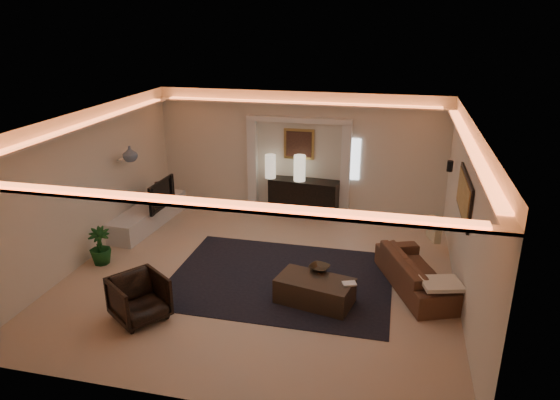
% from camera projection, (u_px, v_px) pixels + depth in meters
% --- Properties ---
extents(floor, '(7.00, 7.00, 0.00)m').
position_uv_depth(floor, '(263.00, 272.00, 9.59)').
color(floor, tan).
rests_on(floor, ground).
extents(ceiling, '(7.00, 7.00, 0.00)m').
position_uv_depth(ceiling, '(261.00, 120.00, 8.59)').
color(ceiling, white).
rests_on(ceiling, ground).
extents(wall_back, '(7.00, 0.00, 7.00)m').
position_uv_depth(wall_back, '(299.00, 152.00, 12.29)').
color(wall_back, beige).
rests_on(wall_back, ground).
extents(wall_front, '(7.00, 0.00, 7.00)m').
position_uv_depth(wall_front, '(183.00, 300.00, 5.89)').
color(wall_front, beige).
rests_on(wall_front, ground).
extents(wall_left, '(0.00, 7.00, 7.00)m').
position_uv_depth(wall_left, '(88.00, 186.00, 9.84)').
color(wall_left, beige).
rests_on(wall_left, ground).
extents(wall_right, '(0.00, 7.00, 7.00)m').
position_uv_depth(wall_right, '(467.00, 216.00, 8.34)').
color(wall_right, beige).
rests_on(wall_right, ground).
extents(cove_soffit, '(7.00, 7.00, 0.04)m').
position_uv_depth(cove_soffit, '(261.00, 136.00, 8.69)').
color(cove_soffit, silver).
rests_on(cove_soffit, ceiling).
extents(daylight_slit, '(0.25, 0.03, 1.00)m').
position_uv_depth(daylight_slit, '(355.00, 159.00, 12.02)').
color(daylight_slit, white).
rests_on(daylight_slit, wall_back).
extents(area_rug, '(4.00, 3.00, 0.01)m').
position_uv_depth(area_rug, '(281.00, 279.00, 9.32)').
color(area_rug, black).
rests_on(area_rug, ground).
extents(pilaster_left, '(0.22, 0.20, 2.20)m').
position_uv_depth(pilaster_left, '(253.00, 164.00, 12.57)').
color(pilaster_left, silver).
rests_on(pilaster_left, ground).
extents(pilaster_right, '(0.22, 0.20, 2.20)m').
position_uv_depth(pilaster_right, '(345.00, 170.00, 12.08)').
color(pilaster_right, silver).
rests_on(pilaster_right, ground).
extents(alcove_header, '(2.52, 0.20, 0.12)m').
position_uv_depth(alcove_header, '(299.00, 120.00, 11.93)').
color(alcove_header, silver).
rests_on(alcove_header, wall_back).
extents(painting_frame, '(0.74, 0.04, 0.74)m').
position_uv_depth(painting_frame, '(299.00, 144.00, 12.20)').
color(painting_frame, tan).
rests_on(painting_frame, wall_back).
extents(painting_canvas, '(0.62, 0.02, 0.62)m').
position_uv_depth(painting_canvas, '(299.00, 144.00, 12.17)').
color(painting_canvas, '#4C2D1E').
rests_on(painting_canvas, wall_back).
extents(art_panel_frame, '(0.04, 1.64, 0.74)m').
position_uv_depth(art_panel_frame, '(465.00, 196.00, 8.54)').
color(art_panel_frame, black).
rests_on(art_panel_frame, wall_right).
extents(art_panel_gold, '(0.02, 1.50, 0.62)m').
position_uv_depth(art_panel_gold, '(463.00, 196.00, 8.54)').
color(art_panel_gold, tan).
rests_on(art_panel_gold, wall_right).
extents(wall_sconce, '(0.12, 0.12, 0.22)m').
position_uv_depth(wall_sconce, '(450.00, 166.00, 10.30)').
color(wall_sconce, black).
rests_on(wall_sconce, wall_right).
extents(wall_niche, '(0.10, 0.55, 0.04)m').
position_uv_depth(wall_niche, '(126.00, 158.00, 11.04)').
color(wall_niche, silver).
rests_on(wall_niche, wall_left).
extents(console, '(1.73, 0.71, 0.84)m').
position_uv_depth(console, '(304.00, 196.00, 12.38)').
color(console, black).
rests_on(console, ground).
extents(lamp_left, '(0.33, 0.33, 0.58)m').
position_uv_depth(lamp_left, '(270.00, 167.00, 12.33)').
color(lamp_left, beige).
rests_on(lamp_left, console).
extents(lamp_right, '(0.31, 0.31, 0.63)m').
position_uv_depth(lamp_right, '(300.00, 170.00, 12.12)').
color(lamp_right, '#FCF4CE').
rests_on(lamp_right, console).
extents(media_ledge, '(0.79, 2.57, 0.48)m').
position_uv_depth(media_ledge, '(148.00, 216.00, 11.66)').
color(media_ledge, silver).
rests_on(media_ledge, ground).
extents(tv, '(1.13, 0.18, 0.65)m').
position_uv_depth(tv, '(157.00, 195.00, 11.39)').
color(tv, black).
rests_on(tv, media_ledge).
extents(figurine, '(0.15, 0.15, 0.39)m').
position_uv_depth(figurine, '(158.00, 191.00, 12.05)').
color(figurine, black).
rests_on(figurine, media_ledge).
extents(ginger_jar, '(0.34, 0.34, 0.33)m').
position_uv_depth(ginger_jar, '(130.00, 154.00, 10.63)').
color(ginger_jar, slate).
rests_on(ginger_jar, wall_niche).
extents(plant, '(0.55, 0.55, 0.74)m').
position_uv_depth(plant, '(100.00, 246.00, 9.79)').
color(plant, '#123D14').
rests_on(plant, ground).
extents(sofa, '(2.23, 1.53, 0.61)m').
position_uv_depth(sofa, '(417.00, 272.00, 8.93)').
color(sofa, '#3F2A1C').
rests_on(sofa, ground).
extents(throw_blanket, '(0.73, 0.65, 0.07)m').
position_uv_depth(throw_blanket, '(441.00, 284.00, 8.06)').
color(throw_blanket, white).
rests_on(throw_blanket, sofa).
extents(throw_pillow, '(0.27, 0.47, 0.45)m').
position_uv_depth(throw_pillow, '(434.00, 229.00, 10.12)').
color(throw_pillow, '#CBB788').
rests_on(throw_pillow, sofa).
extents(coffee_table, '(1.36, 0.93, 0.46)m').
position_uv_depth(coffee_table, '(315.00, 292.00, 8.50)').
color(coffee_table, black).
rests_on(coffee_table, ground).
extents(bowl, '(0.43, 0.43, 0.08)m').
position_uv_depth(bowl, '(319.00, 269.00, 8.72)').
color(bowl, '#312619').
rests_on(bowl, coffee_table).
extents(magazine, '(0.26, 0.22, 0.03)m').
position_uv_depth(magazine, '(349.00, 285.00, 8.27)').
color(magazine, silver).
rests_on(magazine, coffee_table).
extents(armchair, '(1.10, 1.10, 0.73)m').
position_uv_depth(armchair, '(139.00, 298.00, 7.99)').
color(armchair, black).
rests_on(armchair, ground).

